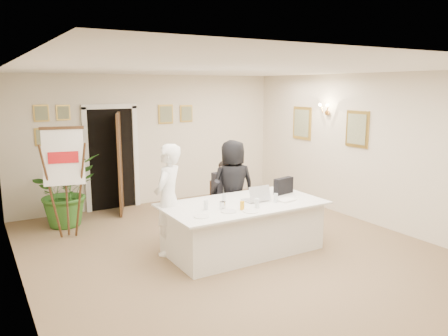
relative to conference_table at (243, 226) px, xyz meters
name	(u,v)px	position (x,y,z in m)	size (l,w,h in m)	color
floor	(236,252)	(-0.14, -0.02, -0.39)	(7.00, 7.00, 0.00)	brown
ceiling	(236,69)	(-0.14, -0.02, 2.41)	(6.00, 7.00, 0.02)	white
wall_back	(151,140)	(-0.14, 3.48, 1.01)	(6.00, 0.10, 2.80)	#EEE2C9
wall_left	(17,187)	(-3.14, -0.02, 1.01)	(0.10, 7.00, 2.80)	#EEE2C9
wall_right	(373,150)	(2.86, -0.02, 1.01)	(0.10, 7.00, 2.80)	#EEE2C9
doorway	(114,161)	(-1.02, 3.30, 0.65)	(1.14, 0.86, 2.20)	black
pictures_back_wall	(114,121)	(-0.94, 3.45, 1.46)	(3.40, 0.06, 0.80)	gold
pictures_right_wall	(327,126)	(2.83, 1.18, 1.36)	(0.06, 2.20, 0.80)	gold
wall_sconce	(325,109)	(2.76, 1.18, 1.71)	(0.20, 0.30, 0.24)	#B47D39
conference_table	(243,226)	(0.00, 0.00, 0.00)	(2.49, 1.34, 0.78)	silver
seated_man	(225,195)	(0.28, 1.00, 0.24)	(0.55, 0.58, 1.28)	black
flip_chart	(66,189)	(-2.25, 1.99, 0.47)	(0.67, 0.48, 1.87)	#321C10
standing_man	(168,200)	(-1.04, 0.48, 0.46)	(0.62, 0.41, 1.71)	white
standing_woman	(233,186)	(0.36, 0.88, 0.43)	(0.80, 0.52, 1.64)	black
potted_palm	(64,191)	(-2.14, 2.75, 0.26)	(1.18, 1.03, 1.32)	#2D6020
laptop	(255,192)	(0.24, 0.02, 0.52)	(0.37, 0.38, 0.28)	#B7BABC
laptop_bag	(283,186)	(0.91, 0.15, 0.52)	(0.39, 0.11, 0.27)	black
paper_stack	(286,200)	(0.65, -0.26, 0.40)	(0.27, 0.19, 0.03)	white
plate_left	(201,216)	(-0.90, -0.34, 0.39)	(0.21, 0.21, 0.01)	white
plate_mid	(229,211)	(-0.44, -0.31, 0.39)	(0.23, 0.23, 0.01)	white
plate_near	(251,211)	(-0.17, -0.47, 0.39)	(0.23, 0.23, 0.01)	white
glass_a	(206,205)	(-0.67, -0.04, 0.45)	(0.07, 0.07, 0.14)	silver
glass_b	(257,203)	(0.02, -0.35, 0.45)	(0.07, 0.07, 0.14)	silver
glass_c	(276,198)	(0.46, -0.23, 0.45)	(0.07, 0.07, 0.14)	silver
glass_d	(224,199)	(-0.26, 0.13, 0.45)	(0.06, 0.06, 0.14)	silver
oj_glass	(242,206)	(-0.22, -0.33, 0.45)	(0.07, 0.07, 0.13)	orange
steel_jug	(223,205)	(-0.44, -0.14, 0.44)	(0.09, 0.09, 0.11)	silver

